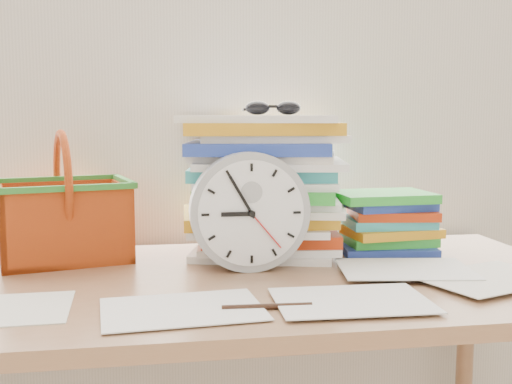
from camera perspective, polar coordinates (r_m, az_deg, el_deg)
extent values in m
cube|color=silver|center=(1.67, -3.51, 16.51)|extent=(4.00, 0.04, 2.70)
cube|color=silver|center=(1.64, -3.42, 14.90)|extent=(2.40, 0.01, 2.50)
cube|color=#906443|center=(1.29, -1.39, -8.22)|extent=(1.40, 0.70, 0.03)
cylinder|color=#906443|center=(1.88, 17.99, -15.67)|extent=(0.04, 0.04, 0.72)
cylinder|color=#A1A2A5|center=(1.32, -0.59, -1.75)|extent=(0.25, 0.05, 0.25)
cylinder|color=black|center=(1.08, 1.00, -10.15)|extent=(0.15, 0.02, 0.01)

